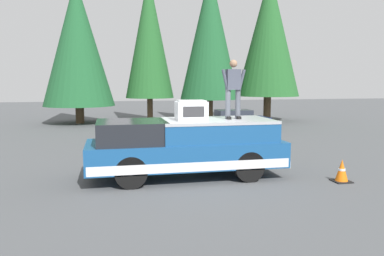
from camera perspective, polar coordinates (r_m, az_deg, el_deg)
The scene contains 10 objects.
ground_plane at distance 11.01m, azimuth -0.19°, elevation -7.38°, with size 90.00×90.00×0.00m, color #4C4F51.
pickup_truck at distance 10.90m, azimuth -0.95°, elevation -2.84°, with size 2.01×5.54×1.65m.
compressor_unit at distance 10.67m, azimuth -0.12°, elevation 2.65°, with size 0.65×0.84×0.56m.
person_on_truck_bed at distance 11.07m, azimuth 6.15°, elevation 6.00°, with size 0.29×0.72×1.69m.
parked_car_navy at distance 21.56m, azimuth 5.99°, elevation 1.16°, with size 1.64×4.10×1.16m.
traffic_cone at distance 11.26m, azimuth 21.39°, elevation -6.03°, with size 0.47×0.47×0.62m.
conifer_far_left at distance 27.58m, azimuth 11.36°, elevation 13.49°, with size 4.29×4.29×10.20m.
conifer_left at distance 26.15m, azimuth 2.67°, elevation 13.63°, with size 3.93×3.93×10.06m.
conifer_center_left at distance 26.53m, azimuth -6.40°, elevation 13.41°, with size 3.25×3.25×9.89m.
conifer_center_right at distance 26.24m, azimuth -16.69°, elevation 12.04°, with size 4.56×4.56×9.27m.
Camera 1 is at (-10.44, 2.23, 2.71)m, focal length 35.84 mm.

